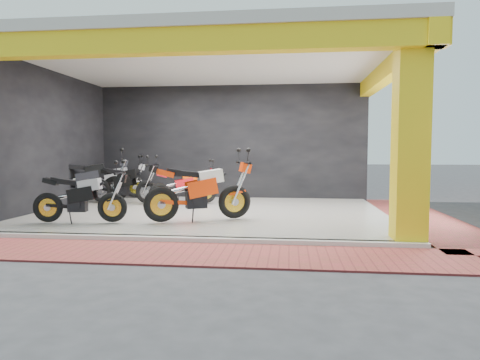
# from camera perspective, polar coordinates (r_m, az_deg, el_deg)

# --- Properties ---
(ground) EXTENTS (80.00, 80.00, 0.00)m
(ground) POSITION_cam_1_polar(r_m,az_deg,el_deg) (8.26, -6.32, -6.79)
(ground) COLOR #2D2D30
(ground) RESTS_ON ground
(showroom_floor) EXTENTS (8.00, 6.00, 0.10)m
(showroom_floor) POSITION_cam_1_polar(r_m,az_deg,el_deg) (10.18, -3.79, -4.44)
(showroom_floor) COLOR silver
(showroom_floor) RESTS_ON ground
(showroom_ceiling) EXTENTS (8.40, 6.40, 0.20)m
(showroom_ceiling) POSITION_cam_1_polar(r_m,az_deg,el_deg) (10.28, -3.88, 15.54)
(showroom_ceiling) COLOR beige
(showroom_ceiling) RESTS_ON corner_column
(back_wall) EXTENTS (8.20, 0.20, 3.50)m
(back_wall) POSITION_cam_1_polar(r_m,az_deg,el_deg) (13.13, -1.36, 4.91)
(back_wall) COLOR black
(back_wall) RESTS_ON ground
(left_wall) EXTENTS (0.20, 6.20, 3.50)m
(left_wall) POSITION_cam_1_polar(r_m,az_deg,el_deg) (11.54, -24.34, 4.68)
(left_wall) COLOR black
(left_wall) RESTS_ON ground
(corner_column) EXTENTS (0.50, 0.50, 3.50)m
(corner_column) POSITION_cam_1_polar(r_m,az_deg,el_deg) (7.41, 21.77, 5.33)
(corner_column) COLOR yellow
(corner_column) RESTS_ON ground
(header_beam_front) EXTENTS (8.40, 0.30, 0.40)m
(header_beam_front) POSITION_cam_1_polar(r_m,az_deg,el_deg) (7.35, -8.36, 17.79)
(header_beam_front) COLOR yellow
(header_beam_front) RESTS_ON corner_column
(header_beam_right) EXTENTS (0.30, 6.40, 0.40)m
(header_beam_right) POSITION_cam_1_polar(r_m,az_deg,el_deg) (10.29, 19.29, 13.62)
(header_beam_right) COLOR yellow
(header_beam_right) RESTS_ON corner_column
(floor_kerb) EXTENTS (8.00, 0.20, 0.10)m
(floor_kerb) POSITION_cam_1_polar(r_m,az_deg,el_deg) (7.28, -8.14, -7.87)
(floor_kerb) COLOR silver
(floor_kerb) RESTS_ON ground
(paver_front) EXTENTS (9.00, 1.40, 0.03)m
(paver_front) POSITION_cam_1_polar(r_m,az_deg,el_deg) (6.55, -9.90, -9.54)
(paver_front) COLOR maroon
(paver_front) RESTS_ON ground
(paver_right) EXTENTS (1.40, 7.00, 0.03)m
(paver_right) POSITION_cam_1_polar(r_m,az_deg,el_deg) (10.45, 23.17, -4.73)
(paver_right) COLOR maroon
(paver_right) RESTS_ON ground
(moto_hero) EXTENTS (2.48, 1.75, 1.42)m
(moto_hero) POSITION_cam_1_polar(r_m,az_deg,el_deg) (8.84, -0.73, -0.74)
(moto_hero) COLOR #F93D0A
(moto_hero) RESTS_ON showroom_floor
(moto_row_a) EXTENTS (2.03, 0.96, 1.20)m
(moto_row_a) POSITION_cam_1_polar(r_m,az_deg,el_deg) (8.78, -16.70, -1.68)
(moto_row_a) COLOR black
(moto_row_a) RESTS_ON showroom_floor
(moto_row_b) EXTENTS (2.13, 0.98, 1.26)m
(moto_row_b) POSITION_cam_1_polar(r_m,az_deg,el_deg) (11.62, -12.38, -0.10)
(moto_row_b) COLOR black
(moto_row_b) RESTS_ON showroom_floor
(moto_row_c) EXTENTS (2.01, 1.28, 1.15)m
(moto_row_c) POSITION_cam_1_polar(r_m,az_deg,el_deg) (11.46, -4.58, -0.34)
(moto_row_c) COLOR red
(moto_row_c) RESTS_ON showroom_floor
(moto_row_d) EXTENTS (2.51, 1.75, 1.44)m
(moto_row_d) POSITION_cam_1_polar(r_m,az_deg,el_deg) (12.28, -16.32, 0.48)
(moto_row_d) COLOR black
(moto_row_d) RESTS_ON showroom_floor
(moto_row_e) EXTENTS (2.15, 1.15, 1.25)m
(moto_row_e) POSITION_cam_1_polar(r_m,az_deg,el_deg) (13.26, -13.79, 0.35)
(moto_row_e) COLOR #B1B4B9
(moto_row_e) RESTS_ON showroom_floor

